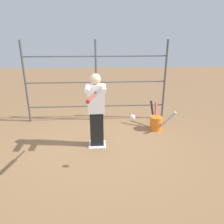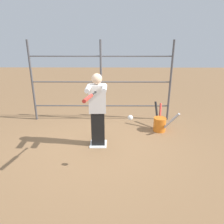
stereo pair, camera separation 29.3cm
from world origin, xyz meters
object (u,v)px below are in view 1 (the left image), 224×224
object	(u,v)px
batter	(96,109)
softball_in_flight	(133,117)
bat_bucket	(156,122)
baseball_bat_swinging	(91,98)

from	to	relation	value
batter	softball_in_flight	bearing A→B (deg)	122.64
batter	bat_bucket	xyz separation A→B (m)	(-1.64, -0.82, -0.71)
baseball_bat_swinging	bat_bucket	xyz separation A→B (m)	(-1.71, -1.80, -1.26)
batter	baseball_bat_swinging	bearing A→B (deg)	85.90
batter	baseball_bat_swinging	xyz separation A→B (m)	(0.07, 0.98, 0.55)
softball_in_flight	bat_bucket	xyz separation A→B (m)	(-0.97, -1.86, -0.90)
batter	softball_in_flight	world-z (taller)	batter
batter	softball_in_flight	distance (m)	1.25
softball_in_flight	bat_bucket	size ratio (longest dim) A/B	0.10
batter	softball_in_flight	xyz separation A→B (m)	(-0.67, 1.04, 0.19)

